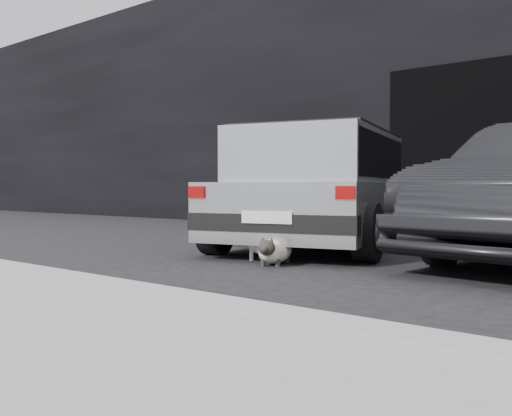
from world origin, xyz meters
The scene contains 5 objects.
ground centered at (0.00, 0.00, 0.00)m, with size 80.00×80.00×0.00m, color black.
curb centered at (1.00, -2.60, 0.06)m, with size 18.00×0.25×0.12m, color gray.
silver_hatchback centered at (-0.40, 0.99, 0.74)m, with size 2.58×3.99×1.36m.
cat_siamese centered at (0.11, -0.65, 0.13)m, with size 0.45×0.75×0.28m.
cat_white centered at (-0.07, -0.47, 0.17)m, with size 0.77×0.29×0.36m.
Camera 1 is at (3.22, -4.73, 0.69)m, focal length 40.00 mm.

